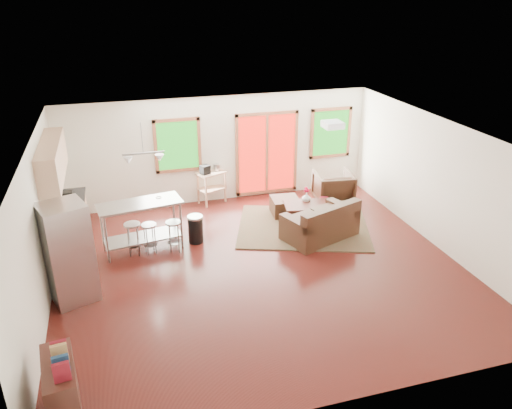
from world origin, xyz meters
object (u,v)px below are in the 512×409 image
object	(u,v)px
loveseat	(321,224)
ottoman	(285,206)
rug	(303,227)
armchair	(333,187)
kitchen_cart	(211,177)
coffee_table	(309,207)
island	(141,218)
refrigerator	(69,253)

from	to	relation	value
loveseat	ottoman	xyz separation A→B (m)	(-0.34, 1.34, -0.12)
rug	armchair	size ratio (longest dim) A/B	3.14
rug	kitchen_cart	distance (m)	2.65
loveseat	coffee_table	world-z (taller)	loveseat
loveseat	island	bearing A→B (deg)	151.12
ottoman	island	world-z (taller)	island
coffee_table	island	bearing A→B (deg)	-175.67
kitchen_cart	ottoman	bearing A→B (deg)	-37.38
loveseat	kitchen_cart	distance (m)	3.14
rug	loveseat	xyz separation A→B (m)	(0.17, -0.57, 0.31)
loveseat	kitchen_cart	xyz separation A→B (m)	(-1.86, 2.50, 0.37)
armchair	island	size ratio (longest dim) A/B	0.53
rug	ottoman	xyz separation A→B (m)	(-0.17, 0.77, 0.19)
ottoman	coffee_table	bearing A→B (deg)	-52.84
coffee_table	armchair	xyz separation A→B (m)	(0.95, 0.77, 0.08)
ottoman	island	size ratio (longest dim) A/B	0.36
ottoman	kitchen_cart	bearing A→B (deg)	142.62
armchair	refrigerator	distance (m)	6.43
rug	refrigerator	distance (m)	5.04
ottoman	kitchen_cart	world-z (taller)	kitchen_cart
loveseat	refrigerator	distance (m)	5.04
rug	ottoman	world-z (taller)	ottoman
coffee_table	kitchen_cart	xyz separation A→B (m)	(-1.90, 1.67, 0.32)
armchair	rug	bearing A→B (deg)	49.27
rug	armchair	xyz separation A→B (m)	(1.16, 1.03, 0.44)
rug	coffee_table	size ratio (longest dim) A/B	2.39
rug	kitchen_cart	world-z (taller)	kitchen_cart
rug	island	size ratio (longest dim) A/B	1.66
ottoman	island	xyz separation A→B (m)	(-3.32, -0.79, 0.50)
coffee_table	armchair	size ratio (longest dim) A/B	1.32
kitchen_cart	coffee_table	bearing A→B (deg)	-41.21
armchair	ottoman	xyz separation A→B (m)	(-1.33, -0.26, -0.24)
island	armchair	bearing A→B (deg)	12.71
ottoman	rug	bearing A→B (deg)	-77.85
armchair	loveseat	bearing A→B (deg)	65.95
rug	island	bearing A→B (deg)	-179.76
armchair	ottoman	size ratio (longest dim) A/B	1.46
coffee_table	refrigerator	world-z (taller)	refrigerator
coffee_table	island	world-z (taller)	island
armchair	coffee_table	bearing A→B (deg)	46.71
rug	ottoman	distance (m)	0.81
rug	refrigerator	bearing A→B (deg)	-163.18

